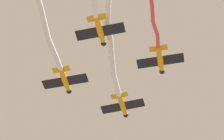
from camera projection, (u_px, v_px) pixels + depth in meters
name	position (u px, v px, depth m)	size (l,w,h in m)	color
airplane_lead	(123.00, 105.00, 73.52)	(6.96, 5.79, 1.83)	orange
smoke_trail_lead	(112.00, 12.00, 64.59)	(10.65, 27.79, 4.48)	white
airplane_left_wing	(65.00, 81.00, 69.72)	(7.06, 5.70, 1.83)	orange
smoke_trail_left_wing	(39.00, 7.00, 62.88)	(12.16, 18.10, 3.00)	white
airplane_right_wing	(160.00, 60.00, 68.13)	(7.12, 5.63, 1.83)	orange
smoke_trail_right_wing	(151.00, 2.00, 61.33)	(8.97, 14.45, 1.61)	#DB4C4C
airplane_slot	(100.00, 31.00, 64.26)	(7.05, 5.71, 1.83)	orange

